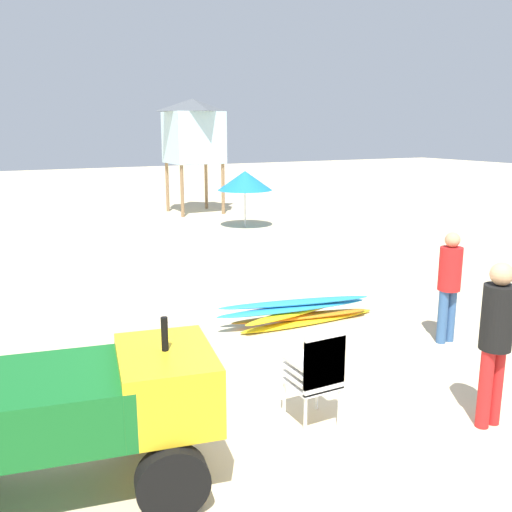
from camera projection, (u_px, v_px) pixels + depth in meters
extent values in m
plane|color=beige|center=(312.00, 427.00, 5.91)|extent=(80.00, 80.00, 0.00)
cube|color=#146023|center=(19.00, 408.00, 4.57)|extent=(1.97, 1.42, 0.50)
cube|color=gold|center=(167.00, 383.00, 4.90)|extent=(0.99, 1.23, 0.60)
cylinder|color=black|center=(165.00, 334.00, 4.80)|extent=(0.07, 0.07, 0.30)
cylinder|color=black|center=(156.00, 416.00, 5.53)|extent=(0.62, 0.29, 0.60)
cylinder|color=black|center=(173.00, 482.00, 4.50)|extent=(0.62, 0.29, 0.60)
cube|color=white|center=(312.00, 384.00, 5.92)|extent=(0.48, 0.48, 0.04)
cube|color=white|center=(324.00, 374.00, 5.68)|extent=(0.48, 0.04, 0.40)
cube|color=white|center=(312.00, 376.00, 5.90)|extent=(0.48, 0.48, 0.04)
cube|color=white|center=(324.00, 366.00, 5.66)|extent=(0.48, 0.04, 0.40)
cube|color=white|center=(312.00, 368.00, 5.88)|extent=(0.48, 0.48, 0.04)
cube|color=white|center=(325.00, 357.00, 5.64)|extent=(0.48, 0.04, 0.40)
cube|color=white|center=(312.00, 360.00, 5.86)|extent=(0.48, 0.48, 0.04)
cube|color=white|center=(325.00, 349.00, 5.62)|extent=(0.48, 0.04, 0.40)
cylinder|color=white|center=(317.00, 391.00, 6.24)|extent=(0.04, 0.04, 0.42)
cylinder|color=white|center=(284.00, 400.00, 6.05)|extent=(0.04, 0.04, 0.42)
cylinder|color=white|center=(339.00, 408.00, 5.88)|extent=(0.04, 0.04, 0.42)
cylinder|color=white|center=(305.00, 417.00, 5.69)|extent=(0.04, 0.04, 0.42)
ellipsoid|color=yellow|center=(309.00, 321.00, 9.03)|extent=(2.45, 0.34, 0.08)
ellipsoid|color=orange|center=(301.00, 316.00, 9.01)|extent=(2.32, 0.67, 0.08)
ellipsoid|color=yellow|center=(296.00, 312.00, 8.95)|extent=(2.05, 0.61, 0.08)
ellipsoid|color=#268CCC|center=(293.00, 308.00, 8.90)|extent=(2.56, 0.59, 0.08)
ellipsoid|color=#268CCC|center=(295.00, 302.00, 8.92)|extent=(2.49, 0.79, 0.08)
cylinder|color=red|center=(485.00, 389.00, 5.82)|extent=(0.14, 0.14, 0.85)
cylinder|color=red|center=(496.00, 386.00, 5.90)|extent=(0.14, 0.14, 0.85)
cylinder|color=black|center=(497.00, 318.00, 5.69)|extent=(0.32, 0.32, 0.68)
sphere|color=tan|center=(502.00, 274.00, 5.59)|extent=(0.23, 0.23, 0.23)
cylinder|color=#33598C|center=(442.00, 317.00, 8.14)|extent=(0.14, 0.14, 0.79)
cylinder|color=#33598C|center=(451.00, 315.00, 8.21)|extent=(0.14, 0.14, 0.79)
cylinder|color=red|center=(450.00, 269.00, 8.02)|extent=(0.32, 0.32, 0.63)
sphere|color=tan|center=(453.00, 240.00, 7.92)|extent=(0.21, 0.21, 0.21)
cylinder|color=olive|center=(182.00, 191.00, 19.56)|extent=(0.12, 0.12, 1.81)
cylinder|color=olive|center=(223.00, 189.00, 20.27)|extent=(0.12, 0.12, 1.81)
cylinder|color=olive|center=(167.00, 187.00, 20.90)|extent=(0.12, 0.12, 1.81)
cylinder|color=olive|center=(206.00, 185.00, 21.61)|extent=(0.12, 0.12, 1.81)
cube|color=silver|center=(194.00, 138.00, 20.18)|extent=(1.80, 1.80, 1.80)
pyramid|color=#4C5156|center=(193.00, 105.00, 19.93)|extent=(1.98, 1.98, 0.45)
cylinder|color=beige|center=(245.00, 199.00, 17.54)|extent=(0.04, 0.04, 1.76)
cone|color=blue|center=(245.00, 181.00, 17.41)|extent=(1.70, 1.70, 0.60)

